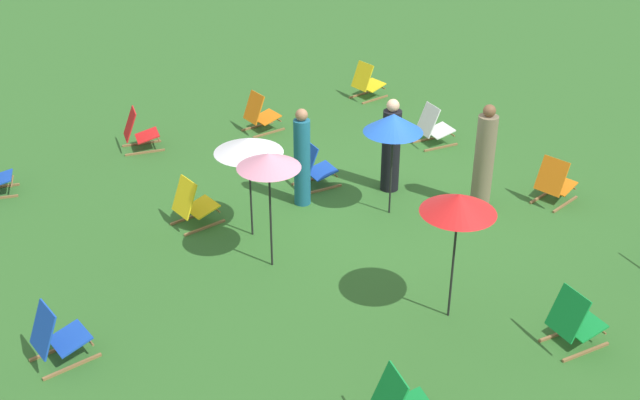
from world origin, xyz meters
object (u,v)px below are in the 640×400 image
object	(u,v)px
deckchair_10	(57,337)
umbrella_0	(459,204)
deckchair_0	(139,132)
deckchair_7	(260,114)
deckchair_8	(555,183)
person_2	(302,159)
person_1	(391,148)
deckchair_9	(193,205)
deckchair_12	(434,127)
umbrella_2	(248,146)
umbrella_3	(269,161)
deckchair_11	(367,83)
deckchair_1	(574,322)
umbrella_1	(393,123)
deckchair_2	(314,168)
person_0	(484,161)

from	to	relation	value
deckchair_10	umbrella_0	size ratio (longest dim) A/B	0.45
deckchair_0	deckchair_7	bearing A→B (deg)	-88.37
deckchair_8	person_2	world-z (taller)	person_2
deckchair_0	person_1	size ratio (longest dim) A/B	0.50
deckchair_9	deckchair_12	world-z (taller)	same
umbrella_2	deckchair_0	bearing A→B (deg)	5.73
deckchair_0	umbrella_0	world-z (taller)	umbrella_0
umbrella_3	deckchair_11	bearing A→B (deg)	-45.83
umbrella_0	umbrella_2	world-z (taller)	umbrella_0
deckchair_1	deckchair_9	bearing A→B (deg)	32.57
deckchair_7	umbrella_0	bearing A→B (deg)	169.23
deckchair_0	umbrella_2	bearing A→B (deg)	-162.34
deckchair_11	umbrella_1	size ratio (longest dim) A/B	0.47
deckchair_1	deckchair_11	size ratio (longest dim) A/B	1.00
deckchair_8	umbrella_2	world-z (taller)	umbrella_2
deckchair_2	umbrella_2	bearing A→B (deg)	121.41
deckchair_12	person_2	size ratio (longest dim) A/B	0.48
person_1	deckchair_7	bearing A→B (deg)	-123.40
deckchair_10	person_0	distance (m)	7.15
umbrella_0	deckchair_8	bearing A→B (deg)	-66.24
deckchair_12	person_0	size ratio (longest dim) A/B	0.45
deckchair_12	person_2	bearing A→B (deg)	108.16
deckchair_12	person_1	bearing A→B (deg)	126.56
deckchair_10	person_2	size ratio (longest dim) A/B	0.48
deckchair_9	person_1	distance (m)	3.51
umbrella_0	umbrella_3	bearing A→B (deg)	31.79
deckchair_1	deckchair_11	xyz separation A→B (m)	(8.55, -2.66, 0.00)
umbrella_1	person_0	distance (m)	1.71
deckchair_12	umbrella_0	distance (m)	5.74
deckchair_10	umbrella_2	xyz separation A→B (m)	(1.49, -3.44, 1.18)
umbrella_0	person_2	world-z (taller)	umbrella_0
deckchair_10	deckchair_2	bearing A→B (deg)	-72.13
deckchair_8	umbrella_0	xyz separation A→B (m)	(-1.57, 3.57, 1.36)
umbrella_1	umbrella_2	bearing A→B (deg)	76.26
deckchair_1	umbrella_3	xyz separation A→B (m)	(3.65, 2.39, 1.35)
deckchair_10	deckchair_12	distance (m)	8.49
deckchair_7	deckchair_10	distance (m)	7.44
deckchair_1	deckchair_9	xyz separation A→B (m)	(5.35, 2.90, 0.00)
umbrella_1	deckchair_11	bearing A→B (deg)	-30.16
umbrella_2	person_1	distance (m)	2.88
deckchair_2	deckchair_8	xyz separation A→B (m)	(-2.62, -3.19, 0.00)
deckchair_1	umbrella_3	size ratio (longest dim) A/B	0.45
deckchair_2	umbrella_1	distance (m)	2.01
deckchair_10	deckchair_11	size ratio (longest dim) A/B	1.00
deckchair_8	umbrella_3	distance (m)	5.25
deckchair_8	person_1	bearing A→B (deg)	35.13
deckchair_9	person_1	size ratio (longest dim) A/B	0.49
deckchair_0	umbrella_3	distance (m)	5.13
person_1	deckchair_10	bearing A→B (deg)	-31.24
umbrella_1	person_2	world-z (taller)	umbrella_1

